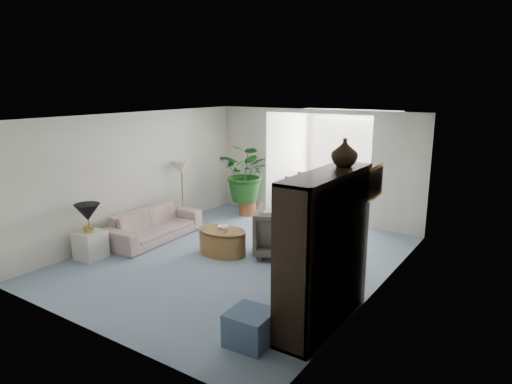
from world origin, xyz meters
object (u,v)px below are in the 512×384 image
Objects in this scene: end_table at (90,245)px; sunroom_chair_blue at (360,197)px; entertainment_cabinet at (325,250)px; plant_pot at (247,208)px; coffee_table at (222,242)px; framed_picture at (375,182)px; wingback_chair at (283,231)px; table_lamp at (88,212)px; floor_lamp at (181,168)px; cabinet_urn at (345,152)px; sunroom_table at (343,191)px; side_table_dark at (325,241)px; coffee_cup at (225,231)px; coffee_bowl at (223,227)px; sofa at (154,225)px; sunroom_chair_maroon at (305,188)px; ottoman at (250,328)px.

sunroom_chair_blue is (2.84, 5.61, 0.11)m from end_table.
plant_pot is at bearing 135.65° from entertainment_cabinet.
end_table is at bearing -140.61° from coffee_table.
framed_picture is 0.51× the size of wingback_chair.
table_lamp is 1.22× the size of floor_lamp.
coffee_table is (1.81, 1.48, -0.62)m from table_lamp.
end_table is 4.87m from cabinet_urn.
sunroom_table is (0.29, 4.88, 0.05)m from coffee_table.
floor_lamp reaches higher than sunroom_chair_blue.
sunroom_chair_blue is (0.09, 3.57, -0.09)m from wingback_chair.
table_lamp is 6.31m from sunroom_chair_blue.
floor_lamp is 3.70m from side_table_dark.
coffee_cup is 1.79m from side_table_dark.
sunroom_chair_blue is at bearing 74.89° from coffee_bowl.
cabinet_urn reaches higher than sofa.
entertainment_cabinet is (4.21, -1.11, 0.69)m from sofa.
entertainment_cabinet is at bearing -69.26° from sunroom_table.
floor_lamp is at bearing -28.84° from sunroom_chair_maroon.
sunroom_chair_maroon is at bearing 119.74° from entertainment_cabinet.
sunroom_table is (0.75, 0.75, -0.11)m from sunroom_chair_maroon.
wingback_chair is 4.37m from sunroom_table.
wingback_chair is 2.72m from cabinet_urn.
entertainment_cabinet is at bearing -167.23° from sunroom_chair_blue.
coffee_cup is 4.32m from sunroom_chair_blue.
entertainment_cabinet is 5.53× the size of cabinet_urn.
coffee_table is 3.33m from cabinet_urn.
floor_lamp is 4.37m from sunroom_chair_blue.
floor_lamp is at bearing -34.11° from wingback_chair.
coffee_bowl is 0.36× the size of sunroom_table.
wingback_chair is 3.84m from sunroom_chair_maroon.
sunroom_table reaches higher than end_table.
sunroom_table reaches higher than plant_pot.
ottoman is (3.91, -0.68, -0.64)m from table_lamp.
end_table is at bearing -145.90° from side_table_dark.
floor_lamp is at bearing 165.93° from framed_picture.
plant_pot is at bearing 116.55° from coffee_cup.
entertainment_cabinet is 6.58m from sunroom_table.
sofa is 5.76× the size of floor_lamp.
table_lamp is 0.22× the size of entertainment_cabinet.
cabinet_urn is 0.90× the size of plant_pot.
sunroom_chair_maroon is at bearing 112.18° from ottoman.
sunroom_chair_maroon reaches higher than coffee_table.
table_lamp is 4.21m from side_table_dark.
sunroom_chair_maroon is at bearing 96.39° from coffee_table.
coffee_table is at bearing -93.37° from sunroom_table.
framed_picture is 1.32m from entertainment_cabinet.
coffee_bowl is 4.79m from sunroom_table.
sunroom_chair_blue is at bearing 106.27° from entertainment_cabinet.
sunroom_chair_blue is at bearing 63.12° from end_table.
entertainment_cabinet is (1.65, -1.80, 0.55)m from wingback_chair.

